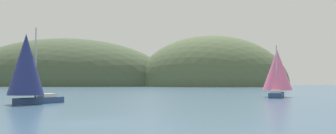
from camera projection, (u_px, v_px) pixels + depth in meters
ground_plane at (88, 123)px, 21.91m from camera, size 360.00×360.00×0.00m
headland_left at (62, 86)px, 162.45m from camera, size 89.90×44.00×38.39m
headland_center at (211, 86)px, 155.26m from camera, size 58.69×44.00×39.12m
sailboat_navy_sail at (27, 67)px, 38.60m from camera, size 4.52×6.70×7.51m
sailboat_pink_spinnaker at (277, 71)px, 55.42m from camera, size 4.80×6.98×7.09m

